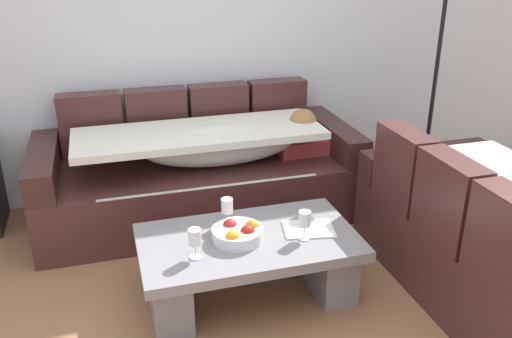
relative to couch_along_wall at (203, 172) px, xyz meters
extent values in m
cube|color=silver|center=(-0.16, 0.53, 1.02)|extent=(9.00, 0.10, 2.70)
cube|color=#472423|center=(-0.03, -0.02, -0.12)|extent=(2.26, 0.92, 0.42)
cube|color=#472423|center=(-0.74, 0.36, 0.32)|extent=(0.45, 0.16, 0.46)
cube|color=#472423|center=(-0.27, 0.36, 0.32)|extent=(0.45, 0.16, 0.46)
cube|color=#472423|center=(0.21, 0.36, 0.32)|extent=(0.45, 0.16, 0.46)
cube|color=#472423|center=(0.68, 0.36, 0.32)|extent=(0.45, 0.16, 0.46)
cube|color=#391D1C|center=(-1.07, -0.02, 0.19)|extent=(0.18, 0.92, 0.20)
cube|color=#391D1C|center=(1.01, -0.02, 0.19)|extent=(0.18, 0.92, 0.20)
cube|color=#B23838|center=(0.74, -0.03, 0.14)|extent=(0.36, 0.28, 0.11)
sphere|color=tan|center=(0.74, -0.07, 0.30)|extent=(0.21, 0.21, 0.21)
sphere|color=#9E7042|center=(0.74, -0.07, 0.33)|extent=(0.20, 0.20, 0.20)
ellipsoid|color=silver|center=(0.12, -0.07, 0.23)|extent=(1.10, 0.44, 0.28)
cube|color=silver|center=(-0.03, -0.09, 0.33)|extent=(1.70, 0.60, 0.05)
cube|color=silver|center=(-0.03, -0.46, -0.10)|extent=(1.44, 0.04, 0.38)
cube|color=#472423|center=(1.39, -1.46, -0.12)|extent=(0.92, 1.72, 0.42)
cube|color=#472423|center=(1.01, -1.91, 0.32)|extent=(0.16, 0.43, 0.46)
cube|color=#472423|center=(1.01, -1.46, 0.32)|extent=(0.16, 0.43, 0.46)
cube|color=#472423|center=(1.01, -1.01, 0.32)|extent=(0.16, 0.43, 0.46)
cube|color=#391D1C|center=(1.39, -0.69, 0.19)|extent=(0.92, 0.18, 0.20)
ellipsoid|color=silver|center=(1.44, -1.34, 0.23)|extent=(0.44, 0.80, 0.28)
cube|color=gray|center=(0.04, -1.08, 0.02)|extent=(1.20, 0.68, 0.06)
cube|color=gray|center=(-0.42, -1.08, -0.17)|extent=(0.20, 0.54, 0.32)
cube|color=gray|center=(0.50, -1.08, -0.17)|extent=(0.20, 0.54, 0.32)
cylinder|color=silver|center=(-0.03, -1.09, 0.08)|extent=(0.28, 0.28, 0.07)
sphere|color=#AB1E14|center=(0.02, -1.13, 0.11)|extent=(0.08, 0.08, 0.08)
sphere|color=orange|center=(-0.07, -1.16, 0.11)|extent=(0.08, 0.08, 0.08)
sphere|color=#B22221|center=(-0.05, -1.03, 0.11)|extent=(0.08, 0.08, 0.08)
sphere|color=orange|center=(0.06, -1.08, 0.11)|extent=(0.08, 0.08, 0.08)
cylinder|color=silver|center=(-0.28, -1.21, 0.05)|extent=(0.06, 0.06, 0.01)
cylinder|color=silver|center=(-0.28, -1.21, 0.09)|extent=(0.01, 0.01, 0.07)
cylinder|color=silver|center=(-0.28, -1.21, 0.17)|extent=(0.07, 0.07, 0.08)
cylinder|color=silver|center=(0.33, -1.18, 0.05)|extent=(0.06, 0.06, 0.01)
cylinder|color=silver|center=(0.33, -1.18, 0.09)|extent=(0.01, 0.01, 0.07)
cylinder|color=silver|center=(0.33, -1.18, 0.17)|extent=(0.07, 0.07, 0.08)
cylinder|color=silver|center=(-0.04, -0.91, 0.05)|extent=(0.06, 0.06, 0.01)
cylinder|color=silver|center=(-0.04, -0.91, 0.09)|extent=(0.01, 0.01, 0.07)
cylinder|color=silver|center=(-0.04, -0.91, 0.17)|extent=(0.07, 0.07, 0.08)
cube|color=white|center=(0.39, -1.10, 0.05)|extent=(0.32, 0.26, 0.01)
cylinder|color=black|center=(1.86, 0.00, -0.32)|extent=(0.28, 0.28, 0.02)
cylinder|color=black|center=(1.86, 0.00, 0.59)|extent=(0.03, 0.03, 1.80)
camera|label=1|loc=(-0.66, -3.58, 1.55)|focal=38.01mm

